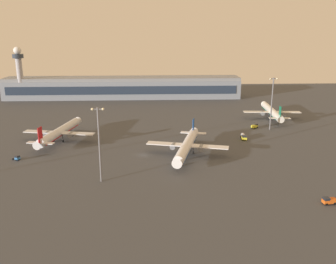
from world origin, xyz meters
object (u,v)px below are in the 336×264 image
(cargo_loader, at_px, (255,126))
(apron_light_central, at_px, (272,101))
(maintenance_van, at_px, (329,201))
(pushback_tug, at_px, (17,158))
(fuel_truck, at_px, (244,137))
(airplane_terminal_side, at_px, (272,112))
(control_tower, at_px, (19,70))
(apron_light_west, at_px, (99,140))
(airplane_mid_apron, at_px, (59,132))
(airplane_taxiway_distant, at_px, (187,145))

(cargo_loader, bearing_deg, apron_light_central, 22.16)
(maintenance_van, bearing_deg, pushback_tug, 63.22)
(fuel_truck, bearing_deg, airplane_terminal_side, -117.87)
(airplane_terminal_side, bearing_deg, fuel_truck, -118.49)
(control_tower, distance_m, maintenance_van, 236.75)
(control_tower, relative_size, apron_light_west, 1.48)
(fuel_truck, bearing_deg, control_tower, -31.80)
(cargo_loader, distance_m, maintenance_van, 90.94)
(airplane_terminal_side, distance_m, cargo_loader, 27.49)
(airplane_mid_apron, height_order, maintenance_van, airplane_mid_apron)
(airplane_mid_apron, height_order, cargo_loader, airplane_mid_apron)
(cargo_loader, bearing_deg, airplane_mid_apron, -121.73)
(control_tower, distance_m, airplane_taxiway_distant, 174.21)
(airplane_taxiway_distant, bearing_deg, apron_light_west, 53.57)
(airplane_mid_apron, height_order, apron_light_central, apron_light_central)
(maintenance_van, bearing_deg, fuel_truck, 2.94)
(apron_light_west, bearing_deg, airplane_mid_apron, 117.86)
(pushback_tug, height_order, apron_light_central, apron_light_central)
(pushback_tug, bearing_deg, fuel_truck, 132.70)
(fuel_truck, bearing_deg, pushback_tug, 19.25)
(cargo_loader, bearing_deg, apron_light_west, -89.48)
(airplane_taxiway_distant, xyz_separation_m, apron_light_central, (48.97, 39.53, 11.52))
(airplane_terminal_side, xyz_separation_m, pushback_tug, (-129.33, -68.29, -3.22))
(airplane_terminal_side, relative_size, maintenance_van, 10.30)
(airplane_terminal_side, height_order, apron_light_central, apron_light_central)
(control_tower, bearing_deg, cargo_loader, -29.36)
(apron_light_west, height_order, apron_light_central, apron_light_central)
(fuel_truck, xyz_separation_m, apron_light_west, (-63.75, -49.25, 14.08))
(airplane_taxiway_distant, xyz_separation_m, pushback_tug, (-71.37, -3.39, -3.39))
(airplane_mid_apron, distance_m, maintenance_van, 123.28)
(airplane_taxiway_distant, height_order, fuel_truck, airplane_taxiway_distant)
(airplane_mid_apron, xyz_separation_m, airplane_terminal_side, (118.11, 41.24, -0.15))
(pushback_tug, relative_size, apron_light_central, 0.13)
(apron_light_central, bearing_deg, maintenance_van, -95.74)
(airplane_terminal_side, distance_m, maintenance_van, 114.23)
(maintenance_van, xyz_separation_m, apron_light_central, (8.79, 87.44, 14.80))
(control_tower, height_order, airplane_mid_apron, control_tower)
(cargo_loader, height_order, apron_light_west, apron_light_west)
(airplane_mid_apron, bearing_deg, apron_light_central, 19.80)
(airplane_taxiway_distant, distance_m, airplane_mid_apron, 64.63)
(airplane_taxiway_distant, bearing_deg, control_tower, -34.24)
(airplane_terminal_side, height_order, fuel_truck, airplane_terminal_side)
(airplane_taxiway_distant, xyz_separation_m, apron_light_west, (-33.39, -26.96, 10.99))
(pushback_tug, bearing_deg, maintenance_van, 96.78)
(control_tower, bearing_deg, airplane_terminal_side, -20.90)
(airplane_terminal_side, xyz_separation_m, cargo_loader, (-16.38, -21.87, -3.11))
(cargo_loader, xyz_separation_m, apron_light_central, (7.39, -3.50, 14.80))
(airplane_taxiway_distant, height_order, pushback_tug, airplane_taxiway_distant)
(control_tower, distance_m, fuel_truck, 181.63)
(apron_light_west, bearing_deg, airplane_terminal_side, 45.16)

